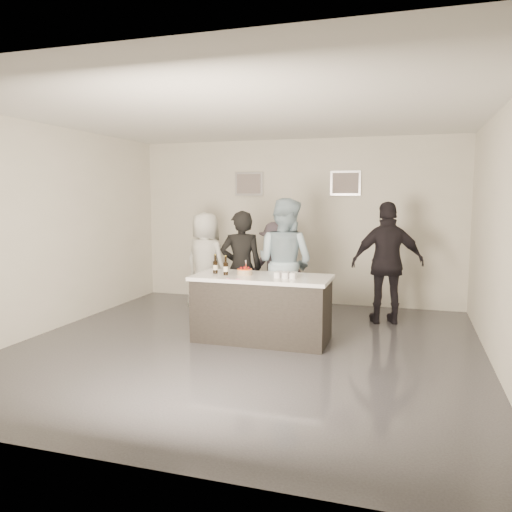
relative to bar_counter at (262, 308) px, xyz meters
name	(u,v)px	position (x,y,z in m)	size (l,w,h in m)	color
floor	(245,347)	(-0.12, -0.37, -0.45)	(6.00, 6.00, 0.00)	#3D3D42
ceiling	(244,113)	(-0.12, -0.37, 2.55)	(6.00, 6.00, 0.00)	white
wall_back	(296,222)	(-0.12, 2.63, 1.05)	(6.00, 0.04, 3.00)	silver
wall_front	(110,264)	(-0.12, -3.37, 1.05)	(6.00, 0.04, 3.00)	silver
wall_left	(49,229)	(-3.12, -0.37, 1.05)	(0.04, 6.00, 3.00)	silver
wall_right	(502,239)	(2.88, -0.37, 1.05)	(0.04, 6.00, 3.00)	silver
picture_left	(249,184)	(-1.02, 2.60, 1.75)	(0.54, 0.04, 0.44)	#B2B2B7
picture_right	(346,183)	(0.78, 2.60, 1.75)	(0.54, 0.04, 0.44)	#B2B2B7
bar_counter	(262,308)	(0.00, 0.00, 0.00)	(1.86, 0.86, 0.90)	white
cake	(245,272)	(-0.25, 0.01, 0.49)	(0.21, 0.21, 0.07)	#FA5D1A
beer_bottle_a	(215,264)	(-0.68, 0.00, 0.58)	(0.07, 0.07, 0.26)	black
beer_bottle_b	(226,266)	(-0.49, -0.10, 0.58)	(0.07, 0.07, 0.26)	black
tumbler_cluster	(286,275)	(0.35, -0.07, 0.49)	(0.30, 0.19, 0.08)	gold
candles	(232,278)	(-0.31, -0.34, 0.45)	(0.24, 0.08, 0.01)	pink
person_main_black	(241,268)	(-0.54, 0.72, 0.43)	(0.64, 0.42, 1.76)	black
person_main_blue	(285,263)	(0.11, 0.85, 0.52)	(0.94, 0.74, 1.94)	#99B7C8
person_guest_left	(206,262)	(-1.41, 1.39, 0.40)	(0.83, 0.54, 1.70)	silver
person_guest_right	(388,263)	(1.59, 1.49, 0.50)	(1.11, 0.46, 1.89)	black
person_guest_back	(276,269)	(-0.20, 1.51, 0.33)	(1.00, 0.58, 1.55)	#373039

